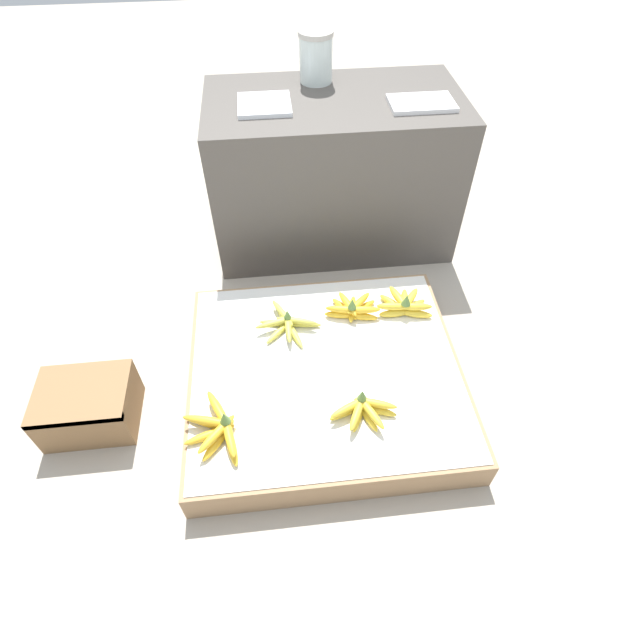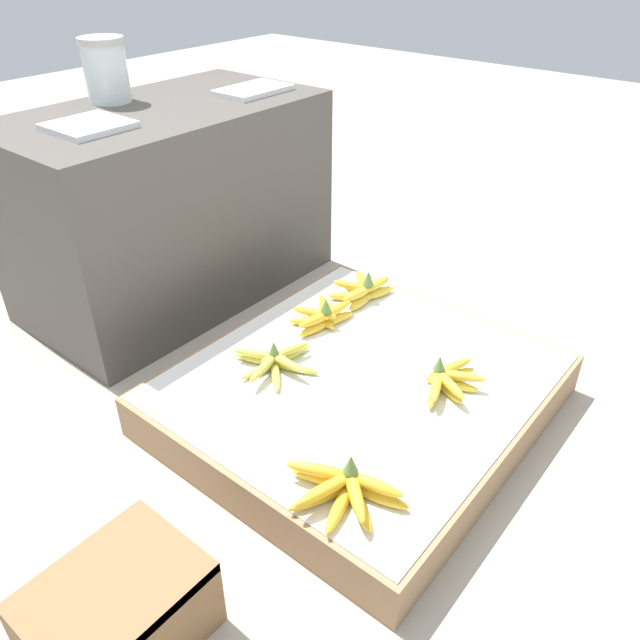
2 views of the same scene
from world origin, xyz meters
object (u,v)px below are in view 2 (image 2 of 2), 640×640
(banana_bunch_front_midright, at_px, (447,380))
(foam_tray_white, at_px, (253,90))
(wooden_crate, at_px, (120,614))
(banana_bunch_middle_midleft, at_px, (275,361))
(banana_bunch_front_left, at_px, (344,489))
(glass_jar, at_px, (106,70))
(banana_bunch_middle_right, at_px, (362,290))
(banana_bunch_middle_midright, at_px, (323,316))

(banana_bunch_front_midright, relative_size, foam_tray_white, 0.90)
(wooden_crate, relative_size, banana_bunch_middle_midleft, 1.21)
(banana_bunch_front_left, bearing_deg, glass_jar, 71.04)
(banana_bunch_middle_right, bearing_deg, foam_tray_white, 76.84)
(banana_bunch_front_left, bearing_deg, wooden_crate, 158.92)
(banana_bunch_middle_midleft, xyz_separation_m, banana_bunch_middle_midright, (0.26, 0.04, 0.01))
(wooden_crate, relative_size, foam_tray_white, 1.21)
(banana_bunch_front_left, distance_m, foam_tray_white, 1.48)
(wooden_crate, xyz_separation_m, banana_bunch_middle_midright, (0.98, 0.30, 0.07))
(wooden_crate, relative_size, banana_bunch_middle_midright, 1.42)
(banana_bunch_middle_right, xyz_separation_m, glass_jar, (-0.26, 0.88, 0.62))
(banana_bunch_front_midright, distance_m, banana_bunch_middle_right, 0.52)
(wooden_crate, relative_size, banana_bunch_front_midright, 1.34)
(banana_bunch_middle_midright, height_order, banana_bunch_middle_right, banana_bunch_middle_right)
(glass_jar, height_order, foam_tray_white, glass_jar)
(banana_bunch_front_left, bearing_deg, banana_bunch_middle_midright, 42.83)
(wooden_crate, distance_m, banana_bunch_front_midright, 0.96)
(banana_bunch_middle_midleft, bearing_deg, banana_bunch_middle_midright, 8.75)
(glass_jar, bearing_deg, wooden_crate, -128.40)
(banana_bunch_middle_right, bearing_deg, banana_bunch_front_left, -146.70)
(banana_bunch_middle_right, bearing_deg, banana_bunch_middle_midright, 179.39)
(wooden_crate, height_order, banana_bunch_middle_midright, banana_bunch_middle_midright)
(wooden_crate, xyz_separation_m, foam_tray_white, (1.33, 0.90, 0.60))
(banana_bunch_front_left, xyz_separation_m, glass_jar, (0.47, 1.36, 0.63))
(wooden_crate, xyz_separation_m, banana_bunch_middle_midleft, (0.72, 0.26, 0.06))
(banana_bunch_middle_midleft, relative_size, glass_jar, 1.29)
(wooden_crate, height_order, banana_bunch_middle_right, banana_bunch_middle_right)
(banana_bunch_middle_midleft, relative_size, banana_bunch_middle_right, 1.16)
(banana_bunch_middle_midright, bearing_deg, wooden_crate, -163.14)
(banana_bunch_front_left, height_order, glass_jar, glass_jar)
(wooden_crate, distance_m, foam_tray_white, 1.72)
(banana_bunch_middle_right, bearing_deg, banana_bunch_front_midright, -118.17)
(banana_bunch_front_midright, xyz_separation_m, glass_jar, (-0.01, 1.34, 0.63))
(banana_bunch_front_midright, distance_m, banana_bunch_middle_midleft, 0.48)
(wooden_crate, bearing_deg, banana_bunch_middle_midright, 16.86)
(banana_bunch_front_left, distance_m, glass_jar, 1.57)
(banana_bunch_middle_right, height_order, glass_jar, glass_jar)
(banana_bunch_front_left, xyz_separation_m, foam_tray_white, (0.86, 1.08, 0.53))
(banana_bunch_front_midright, bearing_deg, glass_jar, 90.48)
(banana_bunch_middle_right, bearing_deg, glass_jar, 106.24)
(banana_bunch_front_midright, bearing_deg, banana_bunch_middle_midleft, 118.25)
(banana_bunch_front_left, relative_size, banana_bunch_front_midright, 1.18)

